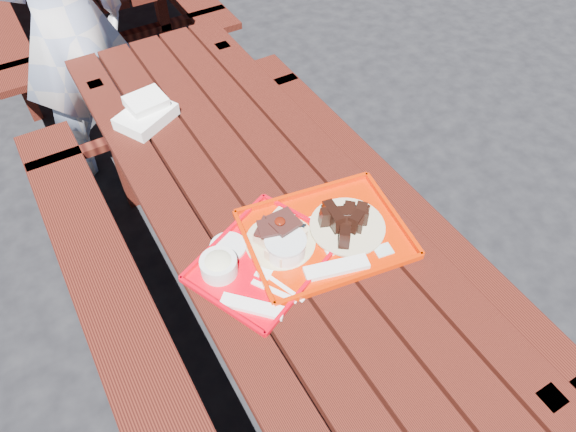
{
  "coord_description": "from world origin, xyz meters",
  "views": [
    {
      "loc": [
        -0.53,
        -1.05,
        2.03
      ],
      "look_at": [
        0.0,
        -0.15,
        0.82
      ],
      "focal_mm": 32.0,
      "sensor_mm": 36.0,
      "label": 1
    }
  ],
  "objects_px": {
    "person": "(66,25)",
    "far_tray": "(324,235)",
    "picnic_table_near": "(267,236)",
    "near_tray": "(259,253)"
  },
  "relations": [
    {
      "from": "far_tray",
      "to": "near_tray",
      "type": "bearing_deg",
      "value": 169.4
    },
    {
      "from": "person",
      "to": "far_tray",
      "type": "bearing_deg",
      "value": 97.06
    },
    {
      "from": "near_tray",
      "to": "far_tray",
      "type": "height_order",
      "value": "near_tray"
    },
    {
      "from": "near_tray",
      "to": "person",
      "type": "height_order",
      "value": "person"
    },
    {
      "from": "picnic_table_near",
      "to": "near_tray",
      "type": "bearing_deg",
      "value": -123.39
    },
    {
      "from": "far_tray",
      "to": "person",
      "type": "xyz_separation_m",
      "value": [
        -0.37,
        1.6,
        0.06
      ]
    },
    {
      "from": "picnic_table_near",
      "to": "person",
      "type": "height_order",
      "value": "person"
    },
    {
      "from": "near_tray",
      "to": "person",
      "type": "xyz_separation_m",
      "value": [
        -0.16,
        1.56,
        0.05
      ]
    },
    {
      "from": "near_tray",
      "to": "far_tray",
      "type": "xyz_separation_m",
      "value": [
        0.21,
        -0.04,
        -0.01
      ]
    },
    {
      "from": "picnic_table_near",
      "to": "near_tray",
      "type": "distance_m",
      "value": 0.33
    }
  ]
}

